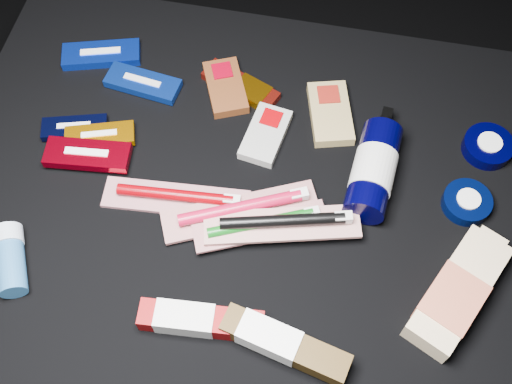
% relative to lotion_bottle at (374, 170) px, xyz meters
% --- Properties ---
extents(ground, '(3.00, 3.00, 0.00)m').
position_rel_lotion_bottle_xyz_m(ground, '(-0.19, -0.08, -0.43)').
color(ground, black).
rests_on(ground, ground).
extents(cloth_table, '(0.98, 0.78, 0.40)m').
position_rel_lotion_bottle_xyz_m(cloth_table, '(-0.19, -0.08, -0.23)').
color(cloth_table, black).
rests_on(cloth_table, ground).
extents(luna_bar_0, '(0.14, 0.09, 0.02)m').
position_rel_lotion_bottle_xyz_m(luna_bar_0, '(-0.49, 0.16, -0.02)').
color(luna_bar_0, '#0B2DBC').
rests_on(luna_bar_0, cloth_table).
extents(luna_bar_1, '(0.13, 0.06, 0.02)m').
position_rel_lotion_bottle_xyz_m(luna_bar_1, '(-0.40, 0.11, -0.02)').
color(luna_bar_1, '#0F38B4').
rests_on(luna_bar_1, cloth_table).
extents(luna_bar_2, '(0.11, 0.07, 0.01)m').
position_rel_lotion_bottle_xyz_m(luna_bar_2, '(-0.49, -0.00, -0.02)').
color(luna_bar_2, black).
rests_on(luna_bar_2, cloth_table).
extents(luna_bar_3, '(0.12, 0.07, 0.01)m').
position_rel_lotion_bottle_xyz_m(luna_bar_3, '(-0.44, -0.01, -0.02)').
color(luna_bar_3, '#C17301').
rests_on(luna_bar_3, cloth_table).
extents(luna_bar_4, '(0.14, 0.06, 0.02)m').
position_rel_lotion_bottle_xyz_m(luna_bar_4, '(-0.45, -0.05, -0.01)').
color(luna_bar_4, maroon).
rests_on(luna_bar_4, cloth_table).
extents(clif_bar_0, '(0.10, 0.13, 0.02)m').
position_rel_lotion_bottle_xyz_m(clif_bar_0, '(-0.27, 0.13, -0.02)').
color(clif_bar_0, '#592B13').
rests_on(clif_bar_0, cloth_table).
extents(clif_bar_1, '(0.07, 0.12, 0.02)m').
position_rel_lotion_bottle_xyz_m(clif_bar_1, '(-0.18, 0.05, -0.02)').
color(clif_bar_1, '#9E9E98').
rests_on(clif_bar_1, cloth_table).
extents(clif_bar_2, '(0.09, 0.13, 0.02)m').
position_rel_lotion_bottle_xyz_m(clif_bar_2, '(-0.08, 0.11, -0.02)').
color(clif_bar_2, '#A0884F').
rests_on(clif_bar_2, cloth_table).
extents(power_bar, '(0.14, 0.09, 0.02)m').
position_rel_lotion_bottle_xyz_m(power_bar, '(-0.23, 0.14, -0.02)').
color(power_bar, maroon).
rests_on(power_bar, cloth_table).
extents(lotion_bottle, '(0.08, 0.21, 0.07)m').
position_rel_lotion_bottle_xyz_m(lotion_bottle, '(0.00, 0.00, 0.00)').
color(lotion_bottle, black).
rests_on(lotion_bottle, cloth_table).
extents(cream_tin_upper, '(0.08, 0.08, 0.02)m').
position_rel_lotion_bottle_xyz_m(cream_tin_upper, '(0.18, 0.09, -0.02)').
color(cream_tin_upper, black).
rests_on(cream_tin_upper, cloth_table).
extents(cream_tin_lower, '(0.07, 0.07, 0.02)m').
position_rel_lotion_bottle_xyz_m(cream_tin_lower, '(0.15, -0.02, -0.02)').
color(cream_tin_lower, black).
rests_on(cream_tin_lower, cloth_table).
extents(bodywash_bottle, '(0.15, 0.21, 0.04)m').
position_rel_lotion_bottle_xyz_m(bodywash_bottle, '(0.14, -0.17, -0.01)').
color(bodywash_bottle, beige).
rests_on(bodywash_bottle, cloth_table).
extents(deodorant_stick, '(0.08, 0.11, 0.04)m').
position_rel_lotion_bottle_xyz_m(deodorant_stick, '(-0.50, -0.24, -0.01)').
color(deodorant_stick, '#265786').
rests_on(deodorant_stick, cloth_table).
extents(toothbrush_pack_0, '(0.23, 0.07, 0.03)m').
position_rel_lotion_bottle_xyz_m(toothbrush_pack_0, '(-0.29, -0.09, -0.02)').
color(toothbrush_pack_0, '#ACA29F').
rests_on(toothbrush_pack_0, cloth_table).
extents(toothbrush_pack_1, '(0.24, 0.15, 0.03)m').
position_rel_lotion_bottle_xyz_m(toothbrush_pack_1, '(-0.19, -0.10, -0.02)').
color(toothbrush_pack_1, '#B5AEA8').
rests_on(toothbrush_pack_1, cloth_table).
extents(toothbrush_pack_2, '(0.20, 0.12, 0.02)m').
position_rel_lotion_bottle_xyz_m(toothbrush_pack_2, '(-0.15, -0.12, -0.01)').
color(toothbrush_pack_2, '#A9A29E').
rests_on(toothbrush_pack_2, cloth_table).
extents(toothbrush_pack_3, '(0.24, 0.11, 0.03)m').
position_rel_lotion_bottle_xyz_m(toothbrush_pack_3, '(-0.12, -0.11, -0.00)').
color(toothbrush_pack_3, silver).
rests_on(toothbrush_pack_3, cloth_table).
extents(toothpaste_carton_red, '(0.18, 0.05, 0.03)m').
position_rel_lotion_bottle_xyz_m(toothpaste_carton_red, '(-0.22, -0.28, -0.02)').
color(toothpaste_carton_red, maroon).
rests_on(toothpaste_carton_red, cloth_table).
extents(toothpaste_carton_green, '(0.18, 0.08, 0.04)m').
position_rel_lotion_bottle_xyz_m(toothpaste_carton_green, '(-0.10, -0.29, -0.01)').
color(toothpaste_carton_green, '#3D290E').
rests_on(toothpaste_carton_green, cloth_table).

